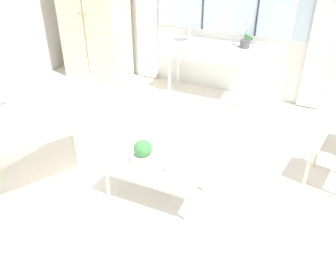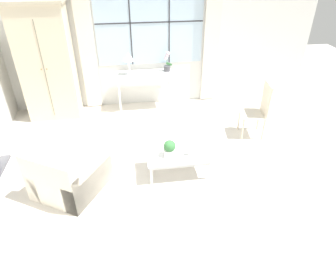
{
  "view_description": "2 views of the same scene",
  "coord_description": "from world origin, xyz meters",
  "px_view_note": "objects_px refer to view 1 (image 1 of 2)",
  "views": [
    {
      "loc": [
        1.48,
        -2.32,
        2.6
      ],
      "look_at": [
        0.19,
        0.48,
        0.59
      ],
      "focal_mm": 40.0,
      "sensor_mm": 36.0,
      "label": 1
    },
    {
      "loc": [
        -0.56,
        -3.4,
        3.08
      ],
      "look_at": [
        -0.0,
        0.4,
        0.58
      ],
      "focal_mm": 32.0,
      "sensor_mm": 36.0,
      "label": 2
    }
  ],
  "objects_px": {
    "potted_plant_small": "(143,152)",
    "pillar_candle": "(170,167)",
    "console_table": "(210,50)",
    "potted_orchid": "(246,36)",
    "table_lamp": "(190,18)",
    "coffee_table": "(156,168)",
    "armchair_upholstered": "(20,143)",
    "armoire": "(93,7)"
  },
  "relations": [
    {
      "from": "potted_plant_small",
      "to": "pillar_candle",
      "type": "height_order",
      "value": "potted_plant_small"
    },
    {
      "from": "console_table",
      "to": "potted_orchid",
      "type": "relative_size",
      "value": 2.9
    },
    {
      "from": "table_lamp",
      "to": "potted_orchid",
      "type": "height_order",
      "value": "table_lamp"
    },
    {
      "from": "table_lamp",
      "to": "coffee_table",
      "type": "xyz_separation_m",
      "value": [
        0.62,
        -2.36,
        -0.82
      ]
    },
    {
      "from": "potted_orchid",
      "to": "console_table",
      "type": "bearing_deg",
      "value": -174.12
    },
    {
      "from": "table_lamp",
      "to": "potted_orchid",
      "type": "distance_m",
      "value": 0.83
    },
    {
      "from": "table_lamp",
      "to": "potted_orchid",
      "type": "relative_size",
      "value": 1.09
    },
    {
      "from": "table_lamp",
      "to": "potted_plant_small",
      "type": "xyz_separation_m",
      "value": [
        0.49,
        -2.4,
        -0.65
      ]
    },
    {
      "from": "console_table",
      "to": "armchair_upholstered",
      "type": "bearing_deg",
      "value": -117.3
    },
    {
      "from": "console_table",
      "to": "armoire",
      "type": "bearing_deg",
      "value": -178.04
    },
    {
      "from": "potted_orchid",
      "to": "coffee_table",
      "type": "relative_size",
      "value": 0.44
    },
    {
      "from": "armoire",
      "to": "potted_plant_small",
      "type": "xyz_separation_m",
      "value": [
        2.1,
        -2.37,
        -0.65
      ]
    },
    {
      "from": "table_lamp",
      "to": "armchair_upholstered",
      "type": "bearing_deg",
      "value": -111.75
    },
    {
      "from": "potted_orchid",
      "to": "coffee_table",
      "type": "distance_m",
      "value": 2.54
    },
    {
      "from": "console_table",
      "to": "potted_plant_small",
      "type": "distance_m",
      "value": 2.45
    },
    {
      "from": "table_lamp",
      "to": "potted_plant_small",
      "type": "bearing_deg",
      "value": -78.37
    },
    {
      "from": "pillar_candle",
      "to": "potted_orchid",
      "type": "bearing_deg",
      "value": 89.72
    },
    {
      "from": "table_lamp",
      "to": "armoire",
      "type": "bearing_deg",
      "value": -179.07
    },
    {
      "from": "table_lamp",
      "to": "armchair_upholstered",
      "type": "relative_size",
      "value": 0.38
    },
    {
      "from": "armchair_upholstered",
      "to": "coffee_table",
      "type": "bearing_deg",
      "value": 6.04
    },
    {
      "from": "coffee_table",
      "to": "potted_plant_small",
      "type": "distance_m",
      "value": 0.22
    },
    {
      "from": "console_table",
      "to": "armchair_upholstered",
      "type": "distance_m",
      "value": 2.93
    },
    {
      "from": "console_table",
      "to": "coffee_table",
      "type": "xyz_separation_m",
      "value": [
        0.3,
        -2.4,
        -0.39
      ]
    },
    {
      "from": "table_lamp",
      "to": "pillar_candle",
      "type": "xyz_separation_m",
      "value": [
        0.8,
        -2.43,
        -0.71
      ]
    },
    {
      "from": "armchair_upholstered",
      "to": "table_lamp",
      "type": "bearing_deg",
      "value": 68.25
    },
    {
      "from": "potted_orchid",
      "to": "pillar_candle",
      "type": "bearing_deg",
      "value": -90.28
    },
    {
      "from": "armoire",
      "to": "console_table",
      "type": "bearing_deg",
      "value": 1.96
    },
    {
      "from": "table_lamp",
      "to": "potted_orchid",
      "type": "xyz_separation_m",
      "value": [
        0.81,
        0.09,
        -0.18
      ]
    },
    {
      "from": "pillar_candle",
      "to": "armchair_upholstered",
      "type": "bearing_deg",
      "value": -176.81
    },
    {
      "from": "console_table",
      "to": "pillar_candle",
      "type": "bearing_deg",
      "value": -79.01
    },
    {
      "from": "coffee_table",
      "to": "potted_plant_small",
      "type": "bearing_deg",
      "value": -163.84
    },
    {
      "from": "potted_orchid",
      "to": "armchair_upholstered",
      "type": "relative_size",
      "value": 0.34
    },
    {
      "from": "armchair_upholstered",
      "to": "potted_plant_small",
      "type": "relative_size",
      "value": 4.63
    },
    {
      "from": "armoire",
      "to": "console_table",
      "type": "height_order",
      "value": "armoire"
    },
    {
      "from": "armoire",
      "to": "pillar_candle",
      "type": "distance_m",
      "value": 3.48
    },
    {
      "from": "console_table",
      "to": "table_lamp",
      "type": "bearing_deg",
      "value": -172.84
    },
    {
      "from": "potted_orchid",
      "to": "armchair_upholstered",
      "type": "xyz_separation_m",
      "value": [
        -1.82,
        -2.62,
        -0.7
      ]
    },
    {
      "from": "console_table",
      "to": "potted_orchid",
      "type": "distance_m",
      "value": 0.56
    },
    {
      "from": "console_table",
      "to": "armchair_upholstered",
      "type": "height_order",
      "value": "console_table"
    },
    {
      "from": "armoire",
      "to": "table_lamp",
      "type": "xyz_separation_m",
      "value": [
        1.61,
        0.03,
        -0.0
      ]
    },
    {
      "from": "armchair_upholstered",
      "to": "pillar_candle",
      "type": "xyz_separation_m",
      "value": [
        1.81,
        0.1,
        0.17
      ]
    },
    {
      "from": "table_lamp",
      "to": "armchair_upholstered",
      "type": "xyz_separation_m",
      "value": [
        -1.01,
        -2.53,
        -0.88
      ]
    }
  ]
}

